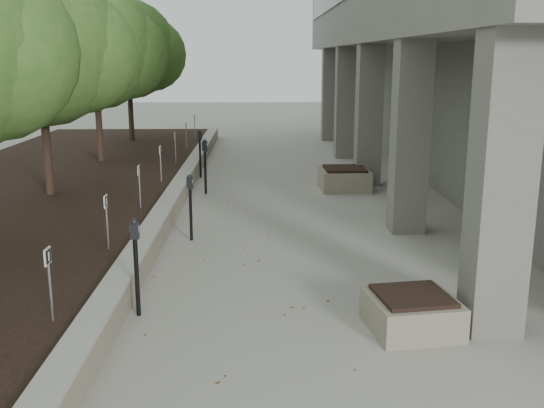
{
  "coord_description": "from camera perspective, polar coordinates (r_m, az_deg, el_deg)",
  "views": [
    {
      "loc": [
        0.27,
        -6.88,
        3.65
      ],
      "look_at": [
        0.51,
        5.08,
        0.82
      ],
      "focal_mm": 41.23,
      "sensor_mm": 36.0,
      "label": 1
    }
  ],
  "objects": [
    {
      "name": "parking_sign_8",
      "position": [
        25.66,
        -7.07,
        7.02
      ],
      "size": [
        0.04,
        0.22,
        0.96
      ],
      "primitive_type": null,
      "color": "black",
      "rests_on": "planting_bed"
    },
    {
      "name": "retaining_wall",
      "position": [
        16.37,
        -8.49,
        1.19
      ],
      "size": [
        0.39,
        26.0,
        0.5
      ],
      "primitive_type": null,
      "color": "gray",
      "rests_on": "ground"
    },
    {
      "name": "planting_bed",
      "position": [
        17.24,
        -20.69,
        0.91
      ],
      "size": [
        7.0,
        26.0,
        0.4
      ],
      "primitive_type": "cube",
      "color": "black",
      "rests_on": "ground"
    },
    {
      "name": "parking_sign_4",
      "position": [
        13.91,
        -11.99,
        1.54
      ],
      "size": [
        0.04,
        0.22,
        0.96
      ],
      "primitive_type": null,
      "color": "black",
      "rests_on": "planting_bed"
    },
    {
      "name": "crabapple_tree_4",
      "position": [
        20.52,
        -15.78,
        11.35
      ],
      "size": [
        4.6,
        4.0,
        5.44
      ],
      "primitive_type": null,
      "color": "#386024",
      "rests_on": "planting_bed"
    },
    {
      "name": "planter_back",
      "position": [
        17.66,
        6.63,
        2.34
      ],
      "size": [
        1.38,
        1.38,
        0.62
      ],
      "primitive_type": null,
      "rotation": [
        0.0,
        0.0,
        0.03
      ],
      "color": "gray",
      "rests_on": "ground"
    },
    {
      "name": "planter_front",
      "position": [
        8.82,
        12.65,
        -9.59
      ],
      "size": [
        1.28,
        1.28,
        0.53
      ],
      "primitive_type": null,
      "rotation": [
        0.0,
        0.0,
        0.15
      ],
      "color": "gray",
      "rests_on": "ground"
    },
    {
      "name": "berry_scatter",
      "position": [
        12.43,
        -2.82,
        -3.71
      ],
      "size": [
        3.3,
        14.1,
        0.02
      ],
      "primitive_type": null,
      "color": "maroon",
      "rests_on": "ground"
    },
    {
      "name": "parking_sign_6",
      "position": [
        19.75,
        -8.81,
        5.1
      ],
      "size": [
        0.04,
        0.22,
        0.96
      ],
      "primitive_type": null,
      "color": "black",
      "rests_on": "planting_bed"
    },
    {
      "name": "parking_sign_2",
      "position": [
        8.3,
        -19.62,
        -6.97
      ],
      "size": [
        0.04,
        0.22,
        0.96
      ],
      "primitive_type": null,
      "color": "black",
      "rests_on": "planting_bed"
    },
    {
      "name": "parking_meter_5",
      "position": [
        19.3,
        -6.58,
        4.55
      ],
      "size": [
        0.17,
        0.14,
        1.47
      ],
      "primitive_type": null,
      "rotation": [
        0.0,
        0.0,
        0.3
      ],
      "color": "black",
      "rests_on": "ground"
    },
    {
      "name": "parking_sign_3",
      "position": [
        11.06,
        -14.83,
        -1.64
      ],
      "size": [
        0.04,
        0.22,
        0.96
      ],
      "primitive_type": null,
      "color": "black",
      "rests_on": "planting_bed"
    },
    {
      "name": "parking_meter_2",
      "position": [
        9.11,
        -12.28,
        -5.68
      ],
      "size": [
        0.15,
        0.11,
        1.46
      ],
      "primitive_type": null,
      "rotation": [
        0.0,
        0.0,
        0.04
      ],
      "color": "black",
      "rests_on": "ground"
    },
    {
      "name": "parking_meter_3",
      "position": [
        12.67,
        -7.44,
        -0.33
      ],
      "size": [
        0.15,
        0.11,
        1.36
      ],
      "primitive_type": null,
      "rotation": [
        0.0,
        0.0,
        -0.14
      ],
      "color": "black",
      "rests_on": "ground"
    },
    {
      "name": "ground",
      "position": [
        7.79,
        -3.1,
        -14.61
      ],
      "size": [
        90.0,
        90.0,
        0.0
      ],
      "primitive_type": "plane",
      "color": "#A49F97",
      "rests_on": "ground"
    },
    {
      "name": "crabapple_tree_5",
      "position": [
        25.4,
        -12.96,
        11.79
      ],
      "size": [
        4.6,
        4.0,
        5.44
      ],
      "primitive_type": null,
      "color": "#386024",
      "rests_on": "planting_bed"
    },
    {
      "name": "parking_meter_4",
      "position": [
        17.0,
        -6.12,
        3.4
      ],
      "size": [
        0.17,
        0.14,
        1.48
      ],
      "primitive_type": null,
      "rotation": [
        0.0,
        0.0,
        -0.26
      ],
      "color": "black",
      "rests_on": "ground"
    },
    {
      "name": "parking_sign_5",
      "position": [
        16.82,
        -10.13,
        3.63
      ],
      "size": [
        0.04,
        0.22,
        0.96
      ],
      "primitive_type": null,
      "color": "black",
      "rests_on": "planting_bed"
    },
    {
      "name": "crabapple_tree_3",
      "position": [
        15.73,
        -20.33,
        10.58
      ],
      "size": [
        4.6,
        4.0,
        5.44
      ],
      "primitive_type": null,
      "color": "#386024",
      "rests_on": "planting_bed"
    },
    {
      "name": "parking_sign_7",
      "position": [
        22.7,
        -7.83,
        6.18
      ],
      "size": [
        0.04,
        0.22,
        0.96
      ],
      "primitive_type": null,
      "color": "black",
      "rests_on": "planting_bed"
    }
  ]
}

